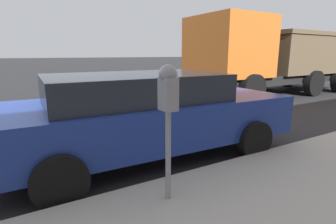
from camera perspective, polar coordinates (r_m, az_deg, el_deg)
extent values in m
plane|color=#2B2B2D|center=(5.28, -21.37, -7.22)|extent=(220.00, 220.00, 0.00)
cylinder|color=gray|center=(2.86, 0.02, -9.52)|extent=(0.06, 0.06, 1.01)
cube|color=gray|center=(2.68, 0.02, 3.94)|extent=(0.20, 0.14, 0.34)
sphere|color=gray|center=(2.66, 0.02, 8.27)|extent=(0.19, 0.19, 0.19)
cube|color=#B21919|center=(2.78, -1.08, 3.35)|extent=(0.01, 0.11, 0.12)
cube|color=black|center=(2.76, -1.09, 5.79)|extent=(0.01, 0.10, 0.08)
cube|color=navy|center=(4.37, -4.47, -1.53)|extent=(2.00, 4.88, 0.66)
cube|color=#232833|center=(4.19, -7.02, 5.34)|extent=(1.71, 2.75, 0.42)
cylinder|color=black|center=(5.94, 5.13, -1.00)|extent=(0.24, 0.65, 0.64)
cylinder|color=black|center=(4.58, 18.15, -5.77)|extent=(0.24, 0.65, 0.64)
cylinder|color=black|center=(5.00, -24.91, -4.78)|extent=(0.24, 0.65, 0.64)
cylinder|color=black|center=(3.26, -22.47, -13.70)|extent=(0.24, 0.65, 0.64)
cube|color=black|center=(12.36, 22.17, 6.97)|extent=(2.26, 7.99, 0.35)
cube|color=#C66623|center=(10.24, 12.93, 13.63)|extent=(2.61, 2.41, 2.16)
cube|color=brown|center=(13.55, 26.49, 11.06)|extent=(2.63, 4.96, 1.56)
cube|color=brown|center=(13.57, 26.85, 14.67)|extent=(2.73, 5.06, 0.16)
cylinder|color=black|center=(9.41, 17.94, 4.72)|extent=(0.31, 1.04, 1.04)
cylinder|color=black|center=(11.28, 8.02, 6.43)|extent=(0.31, 1.04, 1.04)
cylinder|color=black|center=(12.31, 29.18, 5.47)|extent=(0.31, 1.04, 1.04)
cylinder|color=black|center=(13.80, 19.85, 6.92)|extent=(0.31, 1.04, 1.04)
cylinder|color=black|center=(15.38, 24.65, 7.04)|extent=(0.31, 1.04, 1.04)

